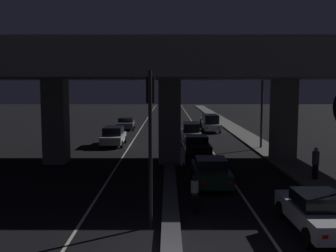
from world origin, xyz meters
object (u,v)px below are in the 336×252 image
at_px(car_grey_second_oncoming, 128,124).
at_px(motorcycle_white_filtering_mid, 184,160).
at_px(car_white_lead, 319,212).
at_px(car_white_fifth, 213,123).
at_px(car_silver_sixth, 210,120).
at_px(car_white_lead_oncoming, 115,136).
at_px(traffic_light_left_of_median, 152,122).
at_px(car_black_third, 198,146).
at_px(car_silver_fourth, 193,131).
at_px(motorcycle_black_filtering_near, 196,194).
at_px(street_lamp, 261,91).
at_px(car_dark_green_second, 212,171).
at_px(motorcycle_blue_filtering_far, 182,141).
at_px(pedestrian_on_sidewalk, 318,163).

height_order(car_grey_second_oncoming, motorcycle_white_filtering_mid, motorcycle_white_filtering_mid).
distance_m(car_white_lead, car_white_fifth, 30.63).
xyz_separation_m(car_silver_sixth, car_white_lead_oncoming, (-9.96, -16.82, 0.11)).
distance_m(traffic_light_left_of_median, car_black_third, 14.54).
xyz_separation_m(car_silver_fourth, car_grey_second_oncoming, (-7.13, 9.42, -0.21)).
relative_size(car_silver_sixth, motorcycle_white_filtering_mid, 2.70).
xyz_separation_m(car_white_fifth, motorcycle_black_filtering_near, (-3.71, -27.95, -0.39)).
bearing_deg(street_lamp, car_black_third, -144.61).
bearing_deg(car_silver_sixth, car_white_fifth, 175.15).
relative_size(street_lamp, car_dark_green_second, 1.80).
distance_m(motorcycle_white_filtering_mid, motorcycle_blue_filtering_far, 8.67).
distance_m(car_black_third, motorcycle_white_filtering_mid, 4.56).
height_order(car_dark_green_second, motorcycle_white_filtering_mid, motorcycle_white_filtering_mid).
height_order(street_lamp, motorcycle_black_filtering_near, street_lamp).
relative_size(car_dark_green_second, pedestrian_on_sidewalk, 2.59).
distance_m(car_silver_fourth, car_grey_second_oncoming, 11.82).
bearing_deg(car_white_lead_oncoming, street_lamp, 80.45).
bearing_deg(motorcycle_blue_filtering_far, street_lamp, -98.15).
height_order(traffic_light_left_of_median, car_black_third, traffic_light_left_of_median).
bearing_deg(car_black_third, street_lamp, -56.21).
xyz_separation_m(car_dark_green_second, motorcycle_white_filtering_mid, (-1.32, 3.59, -0.10)).
bearing_deg(motorcycle_white_filtering_mid, car_white_lead_oncoming, 25.37).
xyz_separation_m(car_white_lead, car_grey_second_oncoming, (-10.21, 32.65, -0.03)).
distance_m(car_dark_green_second, motorcycle_white_filtering_mid, 3.83).
distance_m(car_white_fifth, car_silver_sixth, 6.48).
xyz_separation_m(motorcycle_black_filtering_near, motorcycle_blue_filtering_far, (-0.07, 16.13, 0.01)).
height_order(street_lamp, car_black_third, street_lamp).
height_order(car_white_lead, car_grey_second_oncoming, car_white_lead).
height_order(car_white_lead, car_silver_fourth, car_silver_fourth).
distance_m(street_lamp, motorcycle_blue_filtering_far, 7.52).
distance_m(car_dark_green_second, car_grey_second_oncoming, 27.07).
bearing_deg(car_white_lead_oncoming, car_grey_second_oncoming, -179.17).
distance_m(car_silver_sixth, motorcycle_white_filtering_mid, 27.30).
height_order(car_silver_fourth, car_white_lead_oncoming, car_silver_fourth).
bearing_deg(car_white_lead_oncoming, motorcycle_blue_filtering_far, 75.40).
bearing_deg(motorcycle_black_filtering_near, car_dark_green_second, -14.68).
distance_m(car_white_lead_oncoming, pedestrian_on_sidewalk, 18.06).
bearing_deg(car_silver_fourth, car_black_third, 179.64).
bearing_deg(street_lamp, car_white_fifth, 101.49).
bearing_deg(car_white_fifth, motorcycle_black_filtering_near, 172.88).
xyz_separation_m(car_grey_second_oncoming, motorcycle_white_filtering_mid, (5.87, -22.51, -0.08)).
distance_m(traffic_light_left_of_median, pedestrian_on_sidewalk, 11.30).
relative_size(car_dark_green_second, car_grey_second_oncoming, 1.12).
distance_m(car_white_lead, car_black_third, 14.91).
relative_size(traffic_light_left_of_median, car_dark_green_second, 1.27).
relative_size(car_white_lead, pedestrian_on_sidewalk, 2.54).
relative_size(car_dark_green_second, car_white_lead_oncoming, 0.98).
distance_m(street_lamp, car_dark_green_second, 13.45).
xyz_separation_m(car_silver_sixth, motorcycle_black_filtering_near, (-4.13, -34.41, -0.13)).
distance_m(car_white_fifth, motorcycle_black_filtering_near, 28.20).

